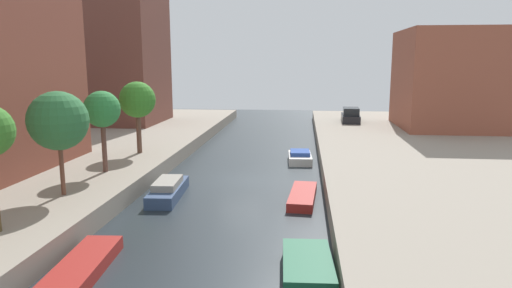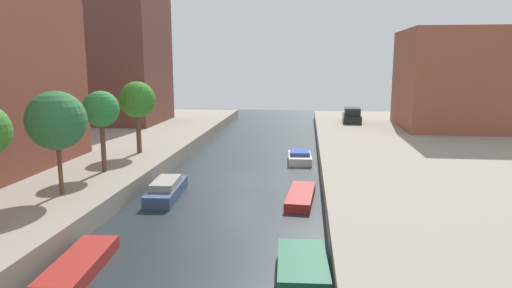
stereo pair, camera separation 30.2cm
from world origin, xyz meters
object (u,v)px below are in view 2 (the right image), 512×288
object	(u,v)px
street_tree_3	(101,110)
street_tree_4	(137,100)
apartment_tower_far	(110,8)
moored_boat_right_3	(300,157)
street_tree_2	(56,121)
moored_boat_right_1	(302,268)
moored_boat_left_2	(167,190)
parked_car	(352,116)
moored_boat_left_1	(79,265)
moored_boat_right_2	(301,196)
low_block_right	(456,79)

from	to	relation	value
street_tree_3	street_tree_4	size ratio (longest dim) A/B	0.94
apartment_tower_far	street_tree_4	world-z (taller)	apartment_tower_far
apartment_tower_far	moored_boat_right_3	xyz separation A→B (m)	(19.59, -12.91, -12.28)
apartment_tower_far	street_tree_4	size ratio (longest dim) A/B	4.73
apartment_tower_far	street_tree_2	xyz separation A→B (m)	(8.51, -25.74, -8.11)
apartment_tower_far	moored_boat_right_1	bearing A→B (deg)	-57.07
street_tree_2	moored_boat_left_2	bearing A→B (deg)	38.63
parked_car	street_tree_2	bearing A→B (deg)	-119.75
moored_boat_left_1	moored_boat_right_2	world-z (taller)	moored_boat_left_1
street_tree_4	parked_car	xyz separation A→B (m)	(16.23, 18.28, -3.02)
moored_boat_right_2	parked_car	bearing A→B (deg)	78.82
moored_boat_left_2	moored_boat_right_1	world-z (taller)	moored_boat_left_2
parked_car	moored_boat_left_1	xyz separation A→B (m)	(-12.48, -34.05, -1.38)
street_tree_3	moored_boat_left_1	bearing A→B (deg)	-69.90
street_tree_2	moored_boat_right_1	bearing A→B (deg)	-24.10
parked_car	moored_boat_right_2	bearing A→B (deg)	-101.18
moored_boat_right_2	apartment_tower_far	bearing A→B (deg)	131.68
street_tree_3	apartment_tower_far	bearing A→B (deg)	111.94
apartment_tower_far	parked_car	bearing A→B (deg)	6.11
apartment_tower_far	low_block_right	xyz separation A→B (m)	(34.00, -0.56, -7.03)
street_tree_2	moored_boat_right_3	distance (m)	17.46
apartment_tower_far	moored_boat_left_1	distance (m)	35.91
street_tree_2	moored_boat_right_3	world-z (taller)	street_tree_2
apartment_tower_far	moored_boat_left_2	distance (m)	28.52
moored_boat_left_1	moored_boat_right_1	world-z (taller)	moored_boat_right_1
street_tree_2	street_tree_3	world-z (taller)	street_tree_2
street_tree_3	moored_boat_right_2	xyz separation A→B (m)	(11.31, -1.13, -4.32)
moored_boat_right_2	moored_boat_right_1	bearing A→B (deg)	-88.78
low_block_right	moored_boat_left_2	size ratio (longest dim) A/B	2.17
street_tree_4	moored_boat_left_1	world-z (taller)	street_tree_4
moored_boat_right_1	moored_boat_right_3	world-z (taller)	moored_boat_right_3
low_block_right	moored_boat_right_3	distance (m)	19.69
low_block_right	moored_boat_right_1	size ratio (longest dim) A/B	2.85
street_tree_4	moored_boat_left_2	world-z (taller)	street_tree_4
parked_car	moored_boat_right_3	xyz separation A→B (m)	(-5.15, -15.56, -1.27)
moored_boat_left_1	apartment_tower_far	bearing A→B (deg)	111.34
street_tree_4	moored_boat_right_2	xyz separation A→B (m)	(11.31, -6.63, -4.41)
street_tree_2	moored_boat_right_2	xyz separation A→B (m)	(11.31, 3.49, -4.29)
low_block_right	street_tree_3	bearing A→B (deg)	-141.10
moored_boat_left_2	moored_boat_right_2	size ratio (longest dim) A/B	1.04
street_tree_2	moored_boat_right_2	world-z (taller)	street_tree_2
parked_car	moored_boat_right_1	xyz separation A→B (m)	(-4.74, -33.54, -1.31)
moored_boat_left_1	street_tree_2	bearing A→B (deg)	123.62
parked_car	moored_boat_left_2	xyz separation A→B (m)	(-12.15, -25.14, -1.21)
street_tree_3	street_tree_4	bearing A→B (deg)	90.00
street_tree_3	moored_boat_left_2	size ratio (longest dim) A/B	1.00
street_tree_4	moored_boat_right_1	bearing A→B (deg)	-53.02
apartment_tower_far	parked_car	size ratio (longest dim) A/B	5.04
low_block_right	moored_boat_right_3	bearing A→B (deg)	-139.40
street_tree_4	moored_boat_left_1	xyz separation A→B (m)	(3.76, -15.77, -4.39)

